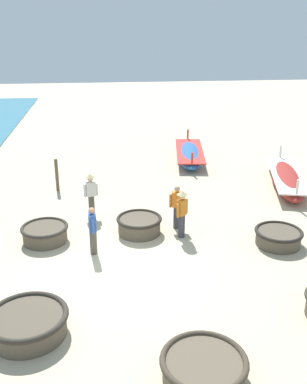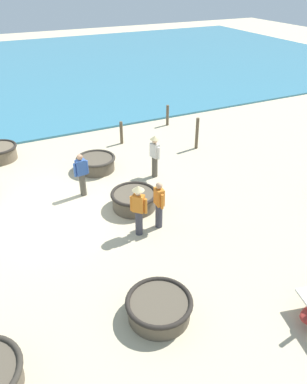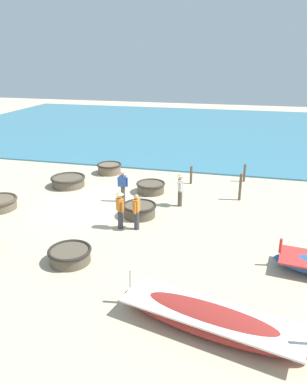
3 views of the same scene
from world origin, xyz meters
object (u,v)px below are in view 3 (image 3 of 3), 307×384
(coracle_front_left, at_px, (151,187))
(fisherman_standing_left, at_px, (180,187))
(long_boat_green_hull, at_px, (210,319))
(fisherman_crouching, at_px, (136,211))
(mooring_post_inland, at_px, (245,173))
(coracle_center, at_px, (140,210))
(fisherman_standing_right, at_px, (123,186))
(mooring_post_mid_beach, at_px, (191,175))
(coracle_nearest, at_px, (109,168))
(mooring_post_shoreline, at_px, (240,187))
(coracle_weathered, at_px, (70,255))
(fisherman_hauling, at_px, (120,207))
(coracle_tilted, at_px, (68,181))

(coracle_front_left, xyz_separation_m, fisherman_standing_left, (1.49, 1.85, 0.66))
(long_boat_green_hull, bearing_deg, fisherman_crouching, -146.14)
(fisherman_standing_left, xyz_separation_m, mooring_post_inland, (-4.56, 2.96, -0.44))
(coracle_front_left, bearing_deg, coracle_center, 5.06)
(coracle_center, bearing_deg, coracle_front_left, -174.94)
(fisherman_standing_right, distance_m, mooring_post_mid_beach, 4.60)
(coracle_center, distance_m, coracle_nearest, 6.82)
(mooring_post_mid_beach, height_order, mooring_post_shoreline, mooring_post_shoreline)
(coracle_nearest, distance_m, long_boat_green_hull, 14.62)
(coracle_weathered, relative_size, fisherman_standing_right, 0.99)
(fisherman_crouching, relative_size, mooring_post_mid_beach, 1.52)
(long_boat_green_hull, distance_m, fisherman_hauling, 6.93)
(coracle_tilted, height_order, fisherman_crouching, fisherman_crouching)
(long_boat_green_hull, height_order, mooring_post_shoreline, mooring_post_shoreline)
(long_boat_green_hull, distance_m, fisherman_standing_right, 9.78)
(mooring_post_inland, bearing_deg, fisherman_standing_right, -51.17)
(coracle_weathered, bearing_deg, coracle_tilted, -153.52)
(coracle_nearest, distance_m, mooring_post_shoreline, 8.40)
(coracle_weathered, xyz_separation_m, long_boat_green_hull, (2.32, 5.20, 0.06))
(coracle_center, bearing_deg, mooring_post_inland, 143.88)
(coracle_center, height_order, mooring_post_shoreline, mooring_post_shoreline)
(mooring_post_mid_beach, relative_size, mooring_post_shoreline, 0.74)
(coracle_weathered, height_order, mooring_post_inland, mooring_post_inland)
(mooring_post_shoreline, bearing_deg, mooring_post_inland, 176.91)
(fisherman_hauling, relative_size, fisherman_standing_left, 1.00)
(coracle_center, relative_size, long_boat_green_hull, 0.28)
(coracle_weathered, bearing_deg, mooring_post_inland, 151.28)
(coracle_tilted, xyz_separation_m, fisherman_standing_right, (1.45, 3.70, 0.52))
(coracle_front_left, height_order, long_boat_green_hull, long_boat_green_hull)
(coracle_nearest, relative_size, fisherman_standing_left, 0.90)
(coracle_tilted, height_order, mooring_post_shoreline, mooring_post_shoreline)
(coracle_front_left, distance_m, coracle_weathered, 7.64)
(long_boat_green_hull, bearing_deg, coracle_tilted, -137.57)
(mooring_post_mid_beach, distance_m, mooring_post_shoreline, 3.39)
(long_boat_green_hull, xyz_separation_m, mooring_post_mid_beach, (-11.85, -2.31, 0.18))
(mooring_post_inland, height_order, mooring_post_shoreline, mooring_post_shoreline)
(coracle_front_left, bearing_deg, fisherman_crouching, 6.83)
(fisherman_crouching, bearing_deg, mooring_post_inland, 150.45)
(fisherman_standing_left, height_order, mooring_post_shoreline, fisherman_standing_left)
(mooring_post_inland, relative_size, mooring_post_shoreline, 0.74)
(coracle_tilted, bearing_deg, long_boat_green_hull, 42.43)
(fisherman_standing_right, bearing_deg, coracle_tilted, -111.35)
(long_boat_green_hull, relative_size, fisherman_hauling, 3.28)
(mooring_post_shoreline, bearing_deg, coracle_weathered, -36.76)
(coracle_weathered, height_order, fisherman_standing_left, fisherman_standing_left)
(coracle_tilted, bearing_deg, mooring_post_shoreline, 91.11)
(coracle_weathered, distance_m, fisherman_standing_left, 6.76)
(coracle_tilted, height_order, coracle_front_left, coracle_tilted)
(fisherman_crouching, bearing_deg, fisherman_standing_left, 156.12)
(coracle_nearest, xyz_separation_m, long_boat_green_hull, (12.55, 7.50, 0.01))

